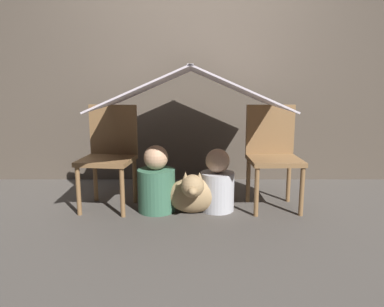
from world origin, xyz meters
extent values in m
plane|color=#47423D|center=(0.00, 0.00, 0.00)|extent=(8.80, 8.80, 0.00)
cube|color=#4C4238|center=(0.00, 1.06, 1.25)|extent=(7.00, 0.05, 2.50)
cylinder|color=brown|center=(-0.87, -0.03, 0.19)|extent=(0.04, 0.04, 0.39)
cylinder|color=brown|center=(-0.52, -0.08, 0.19)|extent=(0.04, 0.04, 0.39)
cylinder|color=brown|center=(-0.83, 0.32, 0.19)|extent=(0.04, 0.04, 0.39)
cylinder|color=brown|center=(-0.48, 0.27, 0.19)|extent=(0.04, 0.04, 0.39)
cube|color=brown|center=(-0.68, 0.12, 0.41)|extent=(0.46, 0.46, 0.04)
cube|color=brown|center=(-0.65, 0.31, 0.63)|extent=(0.41, 0.08, 0.42)
cylinder|color=brown|center=(0.51, -0.06, 0.19)|extent=(0.04, 0.04, 0.39)
cylinder|color=brown|center=(0.86, -0.05, 0.19)|extent=(0.04, 0.04, 0.39)
cylinder|color=brown|center=(0.50, 0.29, 0.19)|extent=(0.04, 0.04, 0.39)
cylinder|color=brown|center=(0.85, 0.30, 0.19)|extent=(0.04, 0.04, 0.39)
cube|color=brown|center=(0.68, 0.12, 0.41)|extent=(0.42, 0.42, 0.04)
cube|color=brown|center=(0.67, 0.31, 0.63)|extent=(0.41, 0.04, 0.42)
cube|color=silver|center=(-0.34, 0.12, 0.99)|extent=(0.68, 1.29, 0.30)
cube|color=silver|center=(0.34, 0.12, 0.99)|extent=(0.68, 1.29, 0.30)
cube|color=silver|center=(0.00, 0.12, 1.13)|extent=(0.04, 1.29, 0.01)
cylinder|color=#38664C|center=(-0.28, 0.06, 0.17)|extent=(0.30, 0.30, 0.34)
sphere|color=tan|center=(-0.28, 0.06, 0.44)|extent=(0.19, 0.19, 0.19)
cylinder|color=#B2B2B7|center=(0.21, 0.08, 0.16)|extent=(0.27, 0.27, 0.31)
sphere|color=#D6A884|center=(0.21, 0.08, 0.41)|extent=(0.19, 0.19, 0.19)
ellipsoid|color=#9E7F56|center=(0.01, 0.02, 0.14)|extent=(0.40, 0.20, 0.28)
sphere|color=#9E7F56|center=(0.01, -0.13, 0.26)|extent=(0.17, 0.17, 0.17)
ellipsoid|color=#9E7F56|center=(0.01, -0.21, 0.24)|extent=(0.07, 0.09, 0.06)
cone|color=#9E7F56|center=(-0.04, -0.13, 0.33)|extent=(0.06, 0.06, 0.08)
cone|color=#9E7F56|center=(0.07, -0.13, 0.33)|extent=(0.06, 0.06, 0.08)
camera|label=1|loc=(0.01, -2.83, 1.04)|focal=35.00mm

